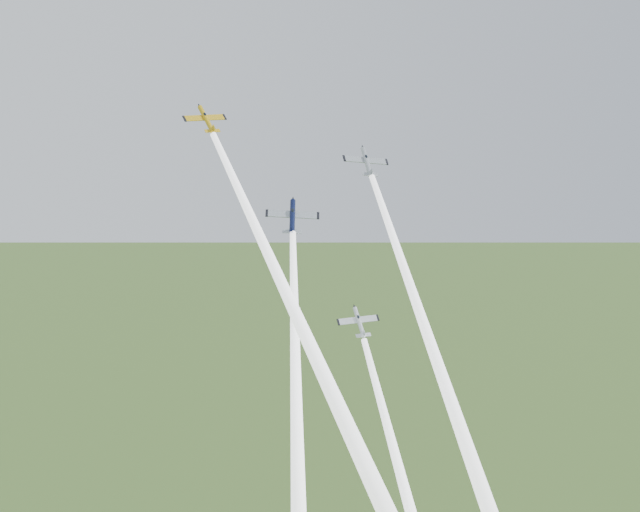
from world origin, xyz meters
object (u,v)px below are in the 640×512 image
at_px(plane_navy, 292,217).
at_px(plane_silver_right, 367,162).
at_px(plane_yellow, 206,119).
at_px(plane_silver_low, 359,322).

height_order(plane_navy, plane_silver_right, plane_silver_right).
relative_size(plane_yellow, plane_navy, 0.83).
xyz_separation_m(plane_yellow, plane_navy, (12.71, -2.92, -14.85)).
bearing_deg(plane_navy, plane_silver_right, 23.91).
relative_size(plane_navy, plane_silver_low, 1.25).
distance_m(plane_yellow, plane_silver_right, 26.83).
xyz_separation_m(plane_silver_right, plane_silver_low, (-5.00, -7.99, -24.47)).
distance_m(plane_yellow, plane_navy, 19.76).
bearing_deg(plane_yellow, plane_navy, -23.91).
xyz_separation_m(plane_yellow, plane_silver_low, (20.97, -9.94, -30.90)).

